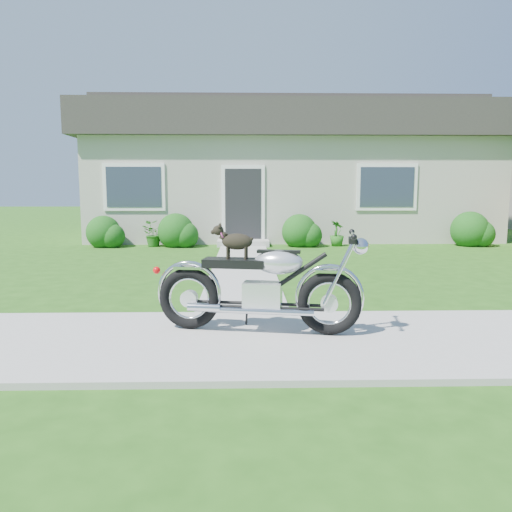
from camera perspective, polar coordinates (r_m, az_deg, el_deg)
The scene contains 8 objects.
ground at distance 5.37m, azimuth 14.86°, elevation -9.34°, with size 80.00×80.00×0.00m, color #235114.
sidewalk at distance 5.37m, azimuth 14.87°, elevation -9.14°, with size 24.00×2.20×0.04m, color #9E9B93.
walkway at distance 10.05m, azimuth -1.49°, elevation -1.11°, with size 1.20×8.00×0.03m, color #9E9B93.
house at distance 17.00m, azimuth 3.65°, elevation 9.71°, with size 12.60×7.03×4.50m.
shrub_row at distance 13.51m, azimuth 2.46°, elevation 2.84°, with size 10.91×1.02×1.02m.
potted_plant_left at distance 13.76m, azimuth -11.80°, elevation 2.49°, with size 0.62×0.54×0.69m, color #215B18.
potted_plant_right at distance 13.77m, azimuth 9.23°, elevation 2.58°, with size 0.39×0.39×0.70m, color #26671C.
motorcycle_with_dog at distance 5.25m, azimuth 0.69°, elevation -3.39°, with size 2.21×0.72×1.13m.
Camera 1 is at (-1.48, -4.93, 1.55)m, focal length 35.00 mm.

